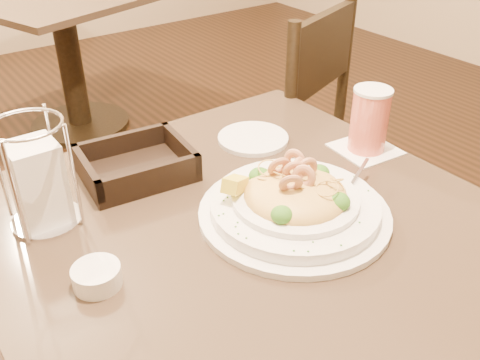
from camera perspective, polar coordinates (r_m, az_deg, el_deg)
main_table at (r=1.14m, az=0.61°, el=-13.69°), size 0.90×0.90×0.72m
background_table at (r=2.90m, az=-18.08°, el=14.28°), size 1.14×1.14×0.72m
dining_chair_near at (r=1.79m, az=4.25°, el=5.09°), size 0.54×0.54×0.93m
pasta_bowl at (r=0.99m, az=5.85°, el=-2.32°), size 0.39×0.36×0.11m
drink_glass at (r=1.22m, az=13.63°, el=6.18°), size 0.14×0.14×0.15m
bread_basket at (r=1.13m, az=-10.98°, el=1.45°), size 0.24×0.20×0.06m
napkin_caddy at (r=1.00m, az=-20.72°, el=-0.11°), size 0.13×0.13×0.20m
side_plate at (r=1.26m, az=1.40°, el=4.46°), size 0.21×0.21×0.01m
butter_ramekin at (r=0.88m, az=-15.03°, el=-9.90°), size 0.08×0.08×0.03m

